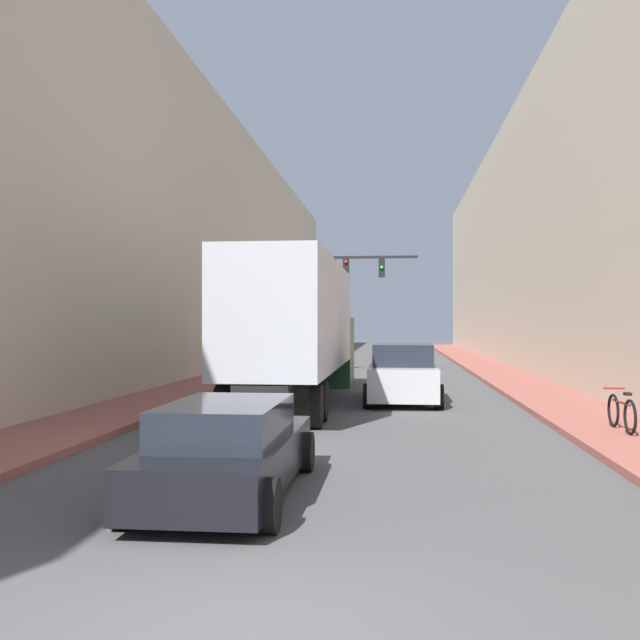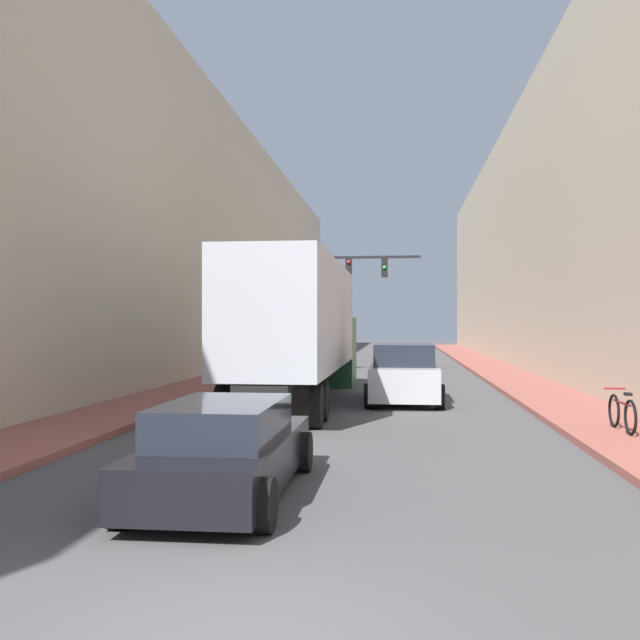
% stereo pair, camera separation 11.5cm
% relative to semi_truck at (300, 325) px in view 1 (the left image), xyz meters
% --- Properties ---
extents(sidewalk_right, '(2.47, 80.00, 0.15)m').
position_rel_semi_truck_xyz_m(sidewalk_right, '(7.64, 13.72, -2.25)').
color(sidewalk_right, '#9E564C').
rests_on(sidewalk_right, ground).
extents(sidewalk_left, '(2.47, 80.00, 0.15)m').
position_rel_semi_truck_xyz_m(sidewalk_left, '(-4.24, 13.72, -2.25)').
color(sidewalk_left, '#9E564C').
rests_on(sidewalk_left, ground).
extents(building_right, '(6.00, 80.00, 13.57)m').
position_rel_semi_truck_xyz_m(building_right, '(11.88, 13.72, 4.45)').
color(building_right, beige).
rests_on(building_right, ground).
extents(building_left, '(6.00, 80.00, 13.29)m').
position_rel_semi_truck_xyz_m(building_left, '(-8.47, 13.72, 4.32)').
color(building_left, beige).
rests_on(building_left, ground).
extents(semi_truck, '(2.49, 13.56, 4.15)m').
position_rel_semi_truck_xyz_m(semi_truck, '(0.00, 0.00, 0.00)').
color(semi_truck, '#B2B7C1').
rests_on(semi_truck, ground).
extents(sedan_car, '(1.95, 4.70, 1.33)m').
position_rel_semi_truck_xyz_m(sedan_car, '(0.57, -11.74, -1.69)').
color(sedan_car, black).
rests_on(sedan_car, ground).
extents(suv_car, '(2.23, 4.86, 1.77)m').
position_rel_semi_truck_xyz_m(suv_car, '(3.09, 0.34, -1.49)').
color(suv_car, '#B7B7BC').
rests_on(suv_car, ground).
extents(traffic_signal_gantry, '(6.90, 0.35, 5.83)m').
position_rel_semi_truck_xyz_m(traffic_signal_gantry, '(-0.91, 12.39, 1.88)').
color(traffic_signal_gantry, black).
rests_on(traffic_signal_gantry, ground).
extents(parked_bicycle, '(0.44, 1.82, 0.86)m').
position_rel_semi_truck_xyz_m(parked_bicycle, '(7.57, -6.01, -1.80)').
color(parked_bicycle, black).
rests_on(parked_bicycle, sidewalk_right).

